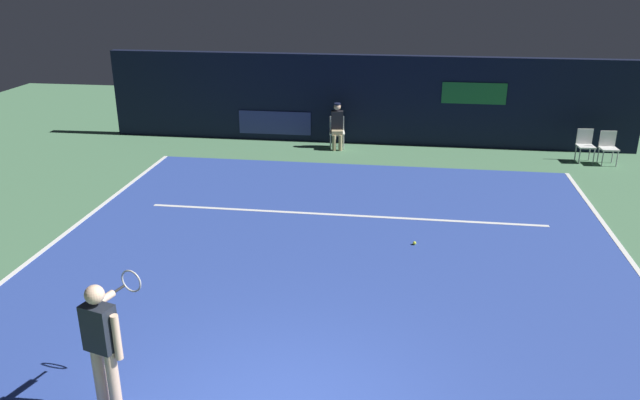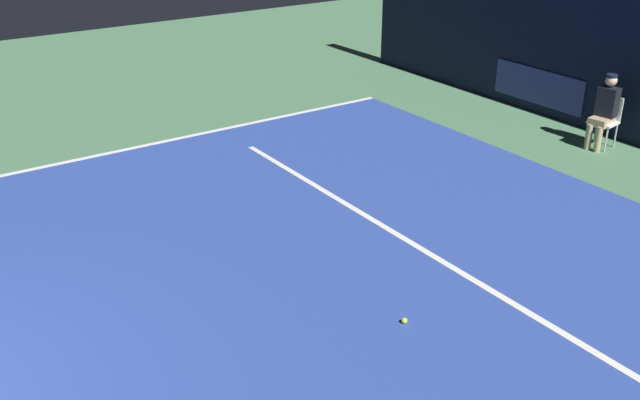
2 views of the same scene
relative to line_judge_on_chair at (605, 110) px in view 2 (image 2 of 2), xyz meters
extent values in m
plane|color=#4C7A56|center=(0.74, -7.13, -0.69)|extent=(31.56, 31.56, 0.00)
cube|color=#2D479E|center=(0.74, -7.13, -0.68)|extent=(10.84, 11.21, 0.01)
cube|color=white|center=(-4.63, -7.13, -0.67)|extent=(0.10, 11.21, 0.01)
cube|color=white|center=(0.74, -5.17, -0.67)|extent=(8.45, 0.10, 0.01)
cube|color=navy|center=(-1.96, 0.60, -0.14)|extent=(2.20, 0.04, 0.70)
cube|color=white|center=(0.00, 0.01, -0.23)|extent=(0.49, 0.46, 0.04)
cube|color=white|center=(-0.03, 0.21, 0.00)|extent=(0.42, 0.09, 0.42)
cylinder|color=#B2B2B7|center=(-0.16, -0.18, -0.46)|extent=(0.03, 0.03, 0.46)
cylinder|color=#B2B2B7|center=(0.21, -0.13, -0.46)|extent=(0.03, 0.03, 0.46)
cylinder|color=#B2B2B7|center=(-0.21, 0.16, -0.46)|extent=(0.03, 0.03, 0.46)
cylinder|color=#B2B2B7|center=(0.16, 0.21, -0.46)|extent=(0.03, 0.03, 0.46)
cube|color=tan|center=(0.01, -0.06, -0.19)|extent=(0.38, 0.44, 0.14)
cylinder|color=tan|center=(-0.05, -0.26, -0.46)|extent=(0.11, 0.11, 0.46)
cylinder|color=tan|center=(0.12, -0.23, -0.46)|extent=(0.11, 0.11, 0.46)
cube|color=black|center=(-0.01, 0.05, 0.14)|extent=(0.37, 0.27, 0.52)
sphere|color=#DBAD89|center=(-0.01, 0.05, 0.52)|extent=(0.20, 0.20, 0.20)
cylinder|color=#141933|center=(-0.01, 0.05, 0.61)|extent=(0.19, 0.19, 0.04)
sphere|color=#CCE033|center=(2.24, -6.46, -0.64)|extent=(0.07, 0.07, 0.07)
camera|label=1|loc=(1.97, -17.35, 4.31)|focal=34.80mm
camera|label=2|loc=(7.22, -10.99, 3.94)|focal=40.68mm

